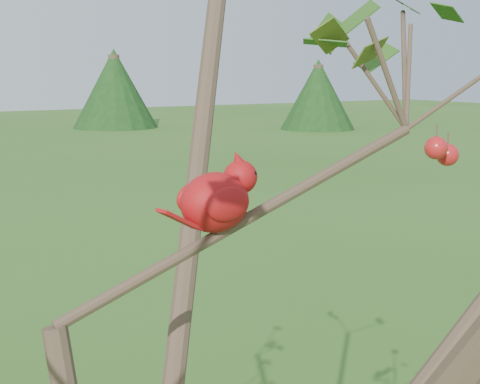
# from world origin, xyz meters

# --- Properties ---
(crabapple_tree) EXTENTS (2.35, 2.05, 2.95)m
(crabapple_tree) POSITION_xyz_m (0.03, -0.02, 2.12)
(crabapple_tree) COLOR #3F2D22
(crabapple_tree) RESTS_ON ground
(cardinal) EXTENTS (0.19, 0.11, 0.13)m
(cardinal) POSITION_xyz_m (0.20, 0.08, 2.11)
(cardinal) COLOR red
(cardinal) RESTS_ON ground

